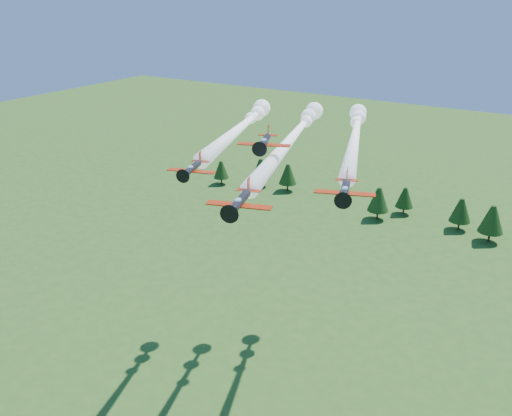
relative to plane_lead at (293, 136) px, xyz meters
The scene contains 5 objects.
plane_lead is the anchor object (origin of this frame).
plane_left 11.44m from the plane_lead, behind, with size 18.63×47.03×3.70m.
plane_right 12.93m from the plane_lead, 54.17° to the left, with size 23.72×54.47×3.70m.
plane_slot 15.75m from the plane_lead, 78.50° to the right, with size 8.07×9.05×2.87m.
treeline 95.46m from the plane_lead, 87.79° to the left, with size 151.58×18.51×11.61m.
Camera 1 is at (40.14, -64.05, 73.24)m, focal length 40.00 mm.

